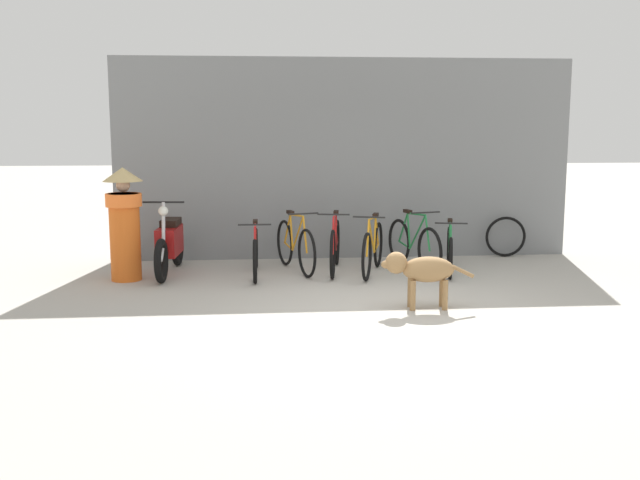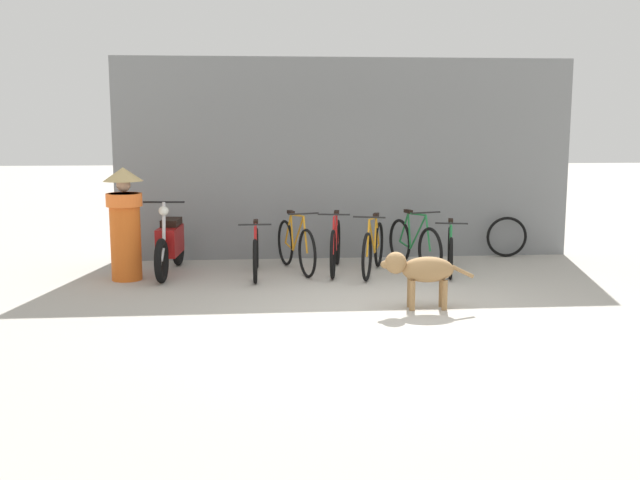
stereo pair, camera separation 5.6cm
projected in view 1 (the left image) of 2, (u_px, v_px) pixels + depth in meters
name	position (u px, v px, depth m)	size (l,w,h in m)	color
ground_plane	(381.00, 309.00, 8.91)	(60.00, 60.00, 0.00)	#ADA89E
shop_wall_back	(345.00, 159.00, 12.12)	(7.38, 0.20, 3.22)	slate
bicycle_0	(255.00, 253.00, 10.82)	(0.46, 1.72, 0.81)	black
bicycle_1	(295.00, 246.00, 11.12)	(0.57, 1.66, 0.92)	black
bicycle_2	(335.00, 246.00, 11.11)	(0.47, 1.77, 0.91)	black
bicycle_3	(373.00, 249.00, 10.96)	(0.64, 1.69, 0.89)	black
bicycle_4	(414.00, 245.00, 11.28)	(0.56, 1.64, 0.91)	black
bicycle_5	(450.00, 250.00, 11.08)	(0.54, 1.64, 0.79)	black
motorcycle	(170.00, 244.00, 10.91)	(0.58, 1.91, 1.11)	black
stray_dog	(421.00, 270.00, 8.88)	(1.13, 0.33, 0.69)	#997247
person_in_robes	(124.00, 220.00, 10.43)	(0.75, 0.75, 1.59)	orange
spare_tire_left	(506.00, 237.00, 12.31)	(0.67, 0.10, 0.67)	black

